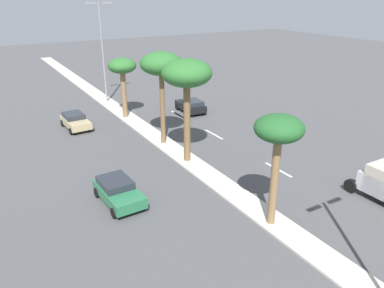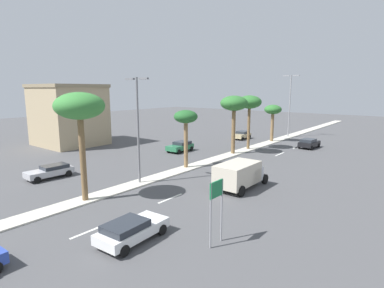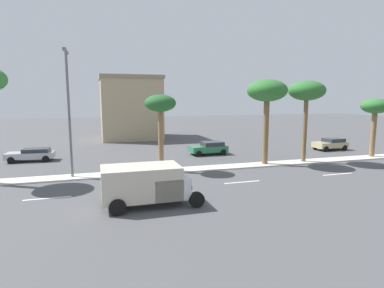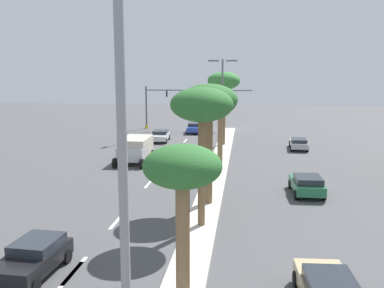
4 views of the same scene
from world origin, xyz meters
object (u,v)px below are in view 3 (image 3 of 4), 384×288
palm_tree_right (375,109)px  sedan_tan_front (331,144)px  commercial_building (130,107)px  street_lamp_far (69,103)px  box_truck (148,183)px  palm_tree_far (160,107)px  sedan_silver_far (32,154)px  sedan_green_center (209,148)px  palm_tree_left (307,92)px  palm_tree_near (267,93)px

palm_tree_right → sedan_tan_front: palm_tree_right is taller
commercial_building → street_lamp_far: size_ratio=1.02×
commercial_building → box_truck: (32.02, -2.43, -3.44)m
palm_tree_far → sedan_silver_far: palm_tree_far is taller
sedan_green_center → box_truck: box_truck is taller
sedan_tan_front → sedan_green_center: sedan_green_center is taller
palm_tree_left → sedan_green_center: bearing=-132.9°
commercial_building → sedan_green_center: 18.96m
sedan_silver_far → sedan_tan_front: 33.17m
box_truck → palm_tree_far: bearing=163.6°
palm_tree_left → box_truck: (7.97, -16.34, -5.43)m
commercial_building → palm_tree_left: (24.05, 13.91, 1.99)m
box_truck → sedan_green_center: bearing=148.3°
palm_tree_left → palm_tree_right: bearing=91.2°
palm_tree_left → sedan_green_center: (-6.75, -7.26, -5.95)m
sedan_silver_far → sedan_tan_front: size_ratio=1.09×
commercial_building → street_lamp_far: 25.11m
palm_tree_right → street_lamp_far: (0.19, -29.48, 0.67)m
palm_tree_far → street_lamp_far: bearing=-88.1°
palm_tree_near → palm_tree_left: (0.04, 4.17, 0.07)m
palm_tree_right → palm_tree_far: bearing=-90.1°
palm_tree_far → street_lamp_far: size_ratio=0.66×
palm_tree_far → sedan_silver_far: (-8.04, -11.32, -4.77)m
palm_tree_far → commercial_building: bearing=180.0°
palm_tree_right → sedan_silver_far: palm_tree_right is taller
palm_tree_right → box_truck: palm_tree_right is taller
street_lamp_far → box_truck: size_ratio=1.71×
street_lamp_far → box_truck: street_lamp_far is taller
palm_tree_right → sedan_tan_front: (-5.31, -0.68, -4.36)m
commercial_building → sedan_green_center: size_ratio=2.37×
sedan_green_center → box_truck: (14.72, -9.08, 0.52)m
commercial_building → palm_tree_near: 25.98m
palm_tree_near → sedan_green_center: size_ratio=1.87×
sedan_green_center → box_truck: size_ratio=0.74×
street_lamp_far → box_truck: bearing=30.3°
sedan_silver_far → box_truck: size_ratio=0.79×
palm_tree_far → palm_tree_left: size_ratio=0.83×
sedan_silver_far → box_truck: box_truck is taller
commercial_building → palm_tree_far: (23.83, -0.02, 0.74)m
commercial_building → sedan_tan_front: 28.85m
street_lamp_far → sedan_green_center: bearing=116.2°
sedan_silver_far → palm_tree_far: bearing=54.6°
palm_tree_near → sedan_silver_far: 23.40m
commercial_building → palm_tree_left: bearing=30.0°
palm_tree_right → sedan_tan_front: 6.90m
commercial_building → street_lamp_far: street_lamp_far is taller
commercial_building → sedan_silver_far: commercial_building is taller
palm_tree_far → sedan_tan_front: 22.85m
palm_tree_near → palm_tree_right: size_ratio=1.28×
commercial_building → palm_tree_right: size_ratio=1.63×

